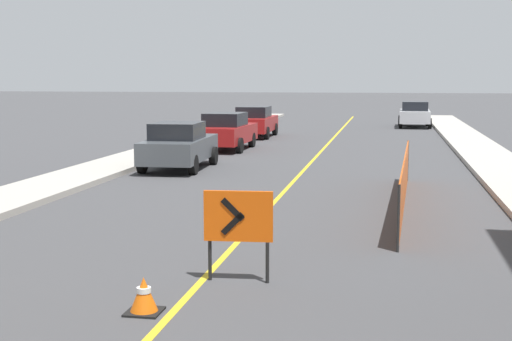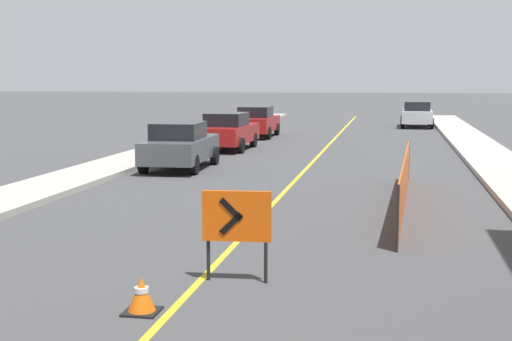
% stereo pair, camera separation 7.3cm
% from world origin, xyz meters
% --- Properties ---
extents(lane_stripe, '(0.12, 66.87, 0.01)m').
position_xyz_m(lane_stripe, '(0.00, 33.43, 0.00)').
color(lane_stripe, gold).
rests_on(lane_stripe, ground_plane).
extents(sidewalk_left, '(2.06, 66.87, 0.17)m').
position_xyz_m(sidewalk_left, '(-6.50, 33.43, 0.08)').
color(sidewalk_left, '#ADA89E').
rests_on(sidewalk_left, ground_plane).
extents(sidewalk_right, '(2.06, 66.87, 0.17)m').
position_xyz_m(sidewalk_right, '(6.50, 33.43, 0.08)').
color(sidewalk_right, '#ADA89E').
rests_on(sidewalk_right, ground_plane).
extents(traffic_cone_fifth, '(0.46, 0.46, 0.49)m').
position_xyz_m(traffic_cone_fifth, '(-0.37, 19.23, 0.24)').
color(traffic_cone_fifth, black).
rests_on(traffic_cone_fifth, ground_plane).
extents(arrow_barricade_primary, '(1.06, 0.14, 1.40)m').
position_xyz_m(arrow_barricade_primary, '(0.56, 20.89, 0.96)').
color(arrow_barricade_primary, '#EF560C').
rests_on(arrow_barricade_primary, ground_plane).
extents(safety_mesh_fence, '(0.42, 9.01, 1.22)m').
position_xyz_m(safety_mesh_fence, '(3.16, 27.68, 0.61)').
color(safety_mesh_fence, '#EF560C').
rests_on(safety_mesh_fence, ground_plane).
extents(parked_car_curb_near, '(1.97, 4.37, 1.59)m').
position_xyz_m(parked_car_curb_near, '(-4.20, 33.61, 0.80)').
color(parked_car_curb_near, '#474C51').
rests_on(parked_car_curb_near, ground_plane).
extents(parked_car_curb_mid, '(1.95, 4.36, 1.59)m').
position_xyz_m(parked_car_curb_mid, '(-4.06, 40.11, 0.80)').
color(parked_car_curb_mid, maroon).
rests_on(parked_car_curb_mid, ground_plane).
extents(parked_car_curb_far, '(1.93, 4.30, 1.59)m').
position_xyz_m(parked_car_curb_far, '(-4.07, 46.66, 0.80)').
color(parked_car_curb_far, maroon).
rests_on(parked_car_curb_far, ground_plane).
extents(parked_car_opposite_side, '(1.94, 4.33, 1.59)m').
position_xyz_m(parked_car_opposite_side, '(4.32, 55.64, 0.80)').
color(parked_car_opposite_side, '#B7B7BC').
rests_on(parked_car_opposite_side, ground_plane).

